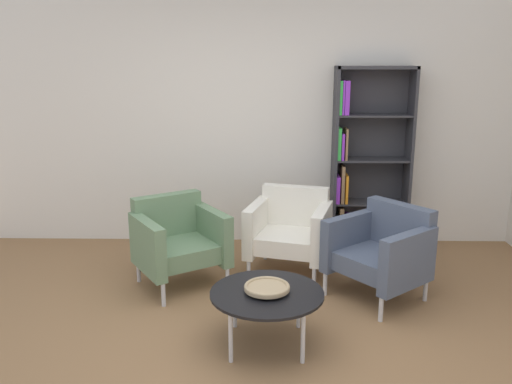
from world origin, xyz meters
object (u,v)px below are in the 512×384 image
object	(u,v)px
armchair_near_window	(178,240)
bookshelf_tall	(363,163)
coffee_table_low	(267,296)
armchair_spare_guest	(382,250)
armchair_by_bookshelf	(290,229)
decorative_bowl	(267,287)

from	to	relation	value
armchair_near_window	bookshelf_tall	bearing A→B (deg)	-3.22
coffee_table_low	armchair_spare_guest	size ratio (longest dim) A/B	0.84
armchair_by_bookshelf	armchair_near_window	bearing A→B (deg)	-147.91
decorative_bowl	armchair_near_window	xyz separation A→B (m)	(-0.79, 1.04, -0.02)
armchair_by_bookshelf	armchair_spare_guest	distance (m)	0.92
decorative_bowl	armchair_near_window	size ratio (longest dim) A/B	0.34
decorative_bowl	armchair_near_window	distance (m)	1.30
bookshelf_tall	armchair_by_bookshelf	world-z (taller)	bookshelf_tall
bookshelf_tall	armchair_spare_guest	size ratio (longest dim) A/B	2.00
coffee_table_low	armchair_by_bookshelf	xyz separation A→B (m)	(0.22, 1.34, 0.04)
armchair_spare_guest	coffee_table_low	bearing A→B (deg)	-89.58
armchair_spare_guest	bookshelf_tall	bearing A→B (deg)	138.59
bookshelf_tall	armchair_spare_guest	xyz separation A→B (m)	(-0.04, -1.27, -0.50)
bookshelf_tall	decorative_bowl	bearing A→B (deg)	-115.97
armchair_near_window	armchair_by_bookshelf	bearing A→B (deg)	-16.21
bookshelf_tall	armchair_spare_guest	bearing A→B (deg)	-92.00
coffee_table_low	armchair_by_bookshelf	bearing A→B (deg)	80.77
coffee_table_low	armchair_near_window	size ratio (longest dim) A/B	0.85
bookshelf_tall	armchair_by_bookshelf	bearing A→B (deg)	-137.32
bookshelf_tall	decorative_bowl	distance (m)	2.36
armchair_near_window	coffee_table_low	bearing A→B (deg)	-85.89
armchair_spare_guest	armchair_near_window	bearing A→B (deg)	-136.88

